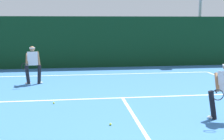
# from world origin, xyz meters

# --- Properties ---
(court_line_baseline_far) EXTENTS (10.74, 0.10, 0.01)m
(court_line_baseline_far) POSITION_xyz_m (0.00, 11.10, 0.00)
(court_line_baseline_far) COLOR white
(court_line_baseline_far) RESTS_ON ground_plane
(court_line_service) EXTENTS (8.75, 0.10, 0.01)m
(court_line_service) POSITION_xyz_m (0.00, 6.47, 0.00)
(court_line_service) COLOR white
(court_line_service) RESTS_ON ground_plane
(court_line_centre) EXTENTS (0.10, 6.40, 0.01)m
(court_line_centre) POSITION_xyz_m (0.00, 3.20, 0.00)
(court_line_centre) COLOR white
(court_line_centre) RESTS_ON ground_plane
(player_far) EXTENTS (0.76, 0.89, 1.65)m
(player_far) POSITION_xyz_m (-3.45, 9.22, 0.91)
(player_far) COLOR black
(player_far) RESTS_ON ground_plane
(tennis_ball) EXTENTS (0.07, 0.07, 0.07)m
(tennis_ball) POSITION_xyz_m (-2.37, 6.01, 0.03)
(tennis_ball) COLOR #D1E033
(tennis_ball) RESTS_ON ground_plane
(tennis_ball_extra) EXTENTS (0.07, 0.07, 0.07)m
(tennis_ball_extra) POSITION_xyz_m (-0.76, 3.80, 0.03)
(tennis_ball_extra) COLOR #D1E033
(tennis_ball_extra) RESTS_ON ground_plane
(back_fence_windscreen) EXTENTS (20.15, 0.12, 2.96)m
(back_fence_windscreen) POSITION_xyz_m (0.00, 13.45, 1.48)
(back_fence_windscreen) COLOR black
(back_fence_windscreen) RESTS_ON ground_plane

